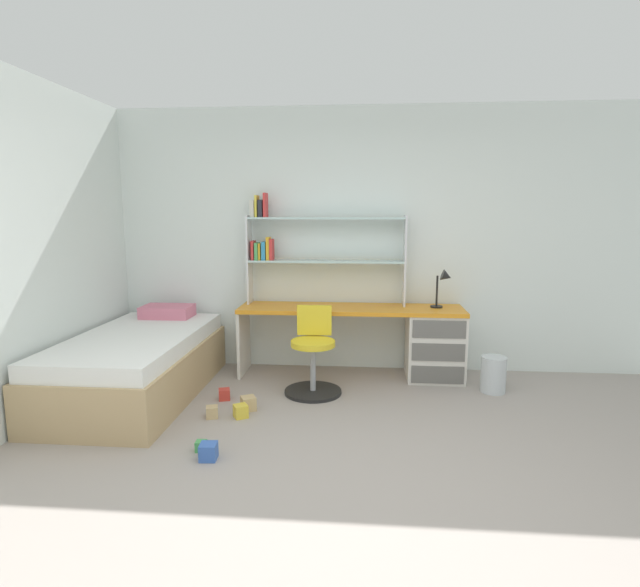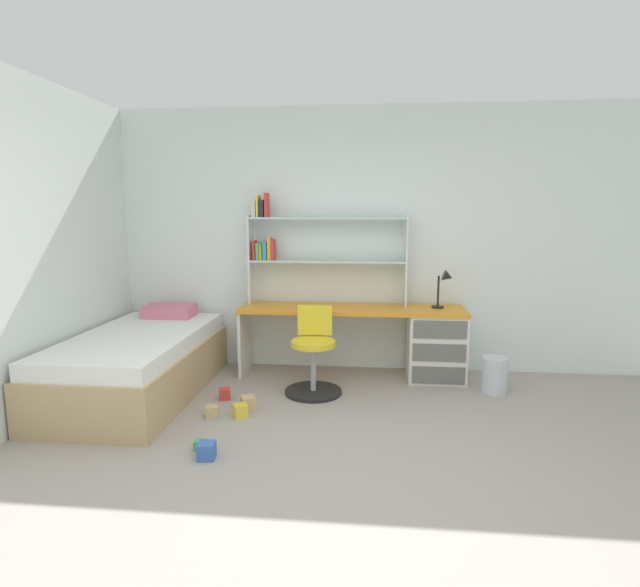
# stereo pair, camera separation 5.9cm
# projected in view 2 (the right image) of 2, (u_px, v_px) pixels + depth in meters

# --- Properties ---
(ground_plane) EXTENTS (5.96, 6.06, 0.02)m
(ground_plane) POSITION_uv_depth(u_px,v_px,m) (345.00, 502.00, 2.90)
(ground_plane) COLOR #9E938C
(room_shell) EXTENTS (5.96, 6.06, 2.68)m
(room_shell) POSITION_uv_depth(u_px,v_px,m) (197.00, 249.00, 4.05)
(room_shell) COLOR silver
(room_shell) RESTS_ON ground_plane
(desk) EXTENTS (2.21, 0.53, 0.70)m
(desk) POSITION_uv_depth(u_px,v_px,m) (412.00, 338.00, 4.98)
(desk) COLOR orange
(desk) RESTS_ON ground_plane
(bookshelf_hutch) EXTENTS (1.59, 0.22, 1.12)m
(bookshelf_hutch) POSITION_uv_depth(u_px,v_px,m) (309.00, 243.00, 5.08)
(bookshelf_hutch) COLOR silver
(bookshelf_hutch) RESTS_ON desk
(desk_lamp) EXTENTS (0.20, 0.17, 0.38)m
(desk_lamp) POSITION_uv_depth(u_px,v_px,m) (445.00, 283.00, 4.88)
(desk_lamp) COLOR black
(desk_lamp) RESTS_ON desk
(swivel_chair) EXTENTS (0.52, 0.52, 0.78)m
(swivel_chair) POSITION_uv_depth(u_px,v_px,m) (314.00, 359.00, 4.59)
(swivel_chair) COLOR black
(swivel_chair) RESTS_ON ground_plane
(bed_platform) EXTENTS (1.04, 1.99, 0.68)m
(bed_platform) POSITION_uv_depth(u_px,v_px,m) (139.00, 364.00, 4.54)
(bed_platform) COLOR tan
(bed_platform) RESTS_ON ground_plane
(waste_bin) EXTENTS (0.23, 0.23, 0.33)m
(waste_bin) POSITION_uv_depth(u_px,v_px,m) (494.00, 375.00, 4.60)
(waste_bin) COLOR silver
(waste_bin) RESTS_ON ground_plane
(toy_block_blue_0) EXTENTS (0.12, 0.12, 0.11)m
(toy_block_blue_0) POSITION_uv_depth(u_px,v_px,m) (207.00, 451.00, 3.37)
(toy_block_blue_0) COLOR #3860B7
(toy_block_blue_0) RESTS_ON ground_plane
(toy_block_yellow_1) EXTENTS (0.14, 0.14, 0.10)m
(toy_block_yellow_1) POSITION_uv_depth(u_px,v_px,m) (240.00, 411.00, 4.06)
(toy_block_yellow_1) COLOR gold
(toy_block_yellow_1) RESTS_ON ground_plane
(toy_block_green_2) EXTENTS (0.08, 0.08, 0.07)m
(toy_block_green_2) POSITION_uv_depth(u_px,v_px,m) (200.00, 445.00, 3.50)
(toy_block_green_2) COLOR #479E51
(toy_block_green_2) RESTS_ON ground_plane
(toy_block_natural_3) EXTENTS (0.15, 0.15, 0.11)m
(toy_block_natural_3) POSITION_uv_depth(u_px,v_px,m) (248.00, 403.00, 4.21)
(toy_block_natural_3) COLOR tan
(toy_block_natural_3) RESTS_ON ground_plane
(toy_block_red_4) EXTENTS (0.12, 0.12, 0.10)m
(toy_block_red_4) POSITION_uv_depth(u_px,v_px,m) (225.00, 394.00, 4.45)
(toy_block_red_4) COLOR red
(toy_block_red_4) RESTS_ON ground_plane
(toy_block_natural_5) EXTENTS (0.12, 0.12, 0.09)m
(toy_block_natural_5) POSITION_uv_depth(u_px,v_px,m) (212.00, 411.00, 4.06)
(toy_block_natural_5) COLOR tan
(toy_block_natural_5) RESTS_ON ground_plane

